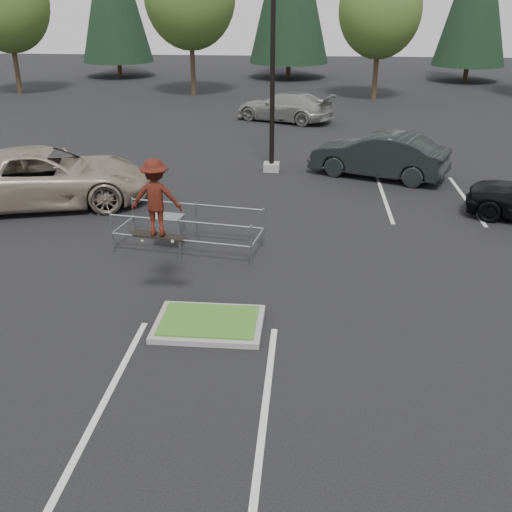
# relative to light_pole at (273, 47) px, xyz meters

# --- Properties ---
(ground) EXTENTS (120.00, 120.00, 0.00)m
(ground) POSITION_rel_light_pole_xyz_m (-0.50, -12.00, -4.56)
(ground) COLOR black
(ground) RESTS_ON ground
(grass_median) EXTENTS (2.20, 1.60, 0.16)m
(grass_median) POSITION_rel_light_pole_xyz_m (-0.50, -12.00, -4.48)
(grass_median) COLOR gray
(grass_median) RESTS_ON ground
(stall_lines) EXTENTS (22.62, 17.60, 0.01)m
(stall_lines) POSITION_rel_light_pole_xyz_m (-1.85, -5.98, -4.56)
(stall_lines) COLOR silver
(stall_lines) RESTS_ON ground
(light_pole) EXTENTS (0.70, 0.60, 10.12)m
(light_pole) POSITION_rel_light_pole_xyz_m (0.00, 0.00, 0.00)
(light_pole) COLOR gray
(light_pole) RESTS_ON ground
(decid_a) EXTENTS (5.44, 5.44, 8.91)m
(decid_a) POSITION_rel_light_pole_xyz_m (-18.51, 18.03, 1.02)
(decid_a) COLOR #38281C
(decid_a) RESTS_ON ground
(decid_c) EXTENTS (5.12, 5.12, 8.38)m
(decid_c) POSITION_rel_light_pole_xyz_m (5.49, 17.83, 0.69)
(decid_c) COLOR #38281C
(decid_c) RESTS_ON ground
(cart_corral) EXTENTS (4.00, 1.96, 1.09)m
(cart_corral) POSITION_rel_light_pole_xyz_m (-2.11, -7.93, -3.88)
(cart_corral) COLOR gray
(cart_corral) RESTS_ON ground
(skateboarder) EXTENTS (1.09, 0.67, 1.76)m
(skateboarder) POSITION_rel_light_pole_xyz_m (-1.70, -11.00, -2.15)
(skateboarder) COLOR black
(skateboarder) RESTS_ON ground
(car_l_tan) EXTENTS (7.13, 4.68, 1.82)m
(car_l_tan) POSITION_rel_light_pole_xyz_m (-7.00, -4.75, -3.65)
(car_l_tan) COLOR gray
(car_l_tan) RESTS_ON ground
(car_r_charc) EXTENTS (5.27, 3.51, 1.64)m
(car_r_charc) POSITION_rel_light_pole_xyz_m (4.00, -0.50, -3.74)
(car_r_charc) COLOR black
(car_r_charc) RESTS_ON ground
(car_far_silver) EXTENTS (5.67, 4.05, 1.52)m
(car_far_silver) POSITION_rel_light_pole_xyz_m (0.11, 10.00, -3.80)
(car_far_silver) COLOR #9A9995
(car_far_silver) RESTS_ON ground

